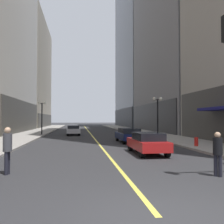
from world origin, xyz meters
The scene contains 16 objects.
ground_plane centered at (0.00, 35.00, 0.00)m, with size 200.00×200.00×0.00m, color #2D2D30.
sidewalk_left centered at (-8.25, 35.00, 0.07)m, with size 4.50×78.00×0.15m, color #9E9991.
sidewalk_right centered at (8.25, 35.00, 0.07)m, with size 4.50×78.00×0.15m, color #9E9991.
lane_centre_stripe centered at (0.00, 35.00, 0.00)m, with size 0.16×70.00×0.01m, color #E5D64C.
building_left_far centered at (-17.48, 60.00, 14.10)m, with size 14.17×26.00×28.30m.
building_right_mid centered at (18.01, 34.50, 19.97)m, with size 15.22×24.00×40.07m.
building_right_far centered at (16.23, 60.00, 26.47)m, with size 11.65×26.00×53.13m.
storefront_awning_right centered at (9.69, 12.80, 2.98)m, with size 1.60×4.44×3.12m.
car_red centered at (2.45, 9.08, 0.72)m, with size 1.72×4.08×1.32m.
car_navy centered at (2.82, 16.23, 0.72)m, with size 1.91×4.28×1.32m.
car_silver centered at (-2.43, 27.11, 0.72)m, with size 1.86×4.26×1.32m.
pedestrian_with_orange_bag centered at (-4.48, 4.68, 1.08)m, with size 0.40×0.40×1.83m.
pedestrian_in_black_coat centered at (3.43, 3.22, 0.97)m, with size 0.48×0.48×1.66m.
street_lamp_left_far centered at (-6.40, 26.24, 3.26)m, with size 1.06×0.36×4.43m.
street_lamp_right_mid centered at (6.40, 18.57, 3.26)m, with size 1.06×0.36×4.43m.
fire_hydrant_right centered at (6.90, 11.46, 0.40)m, with size 0.28×0.28×0.80m, color red.
Camera 1 is at (-1.75, -5.00, 2.15)m, focal length 37.86 mm.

